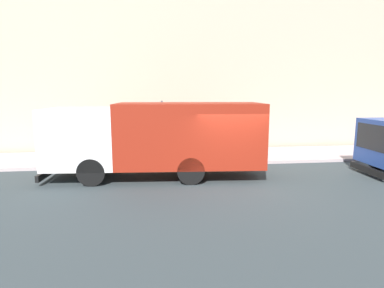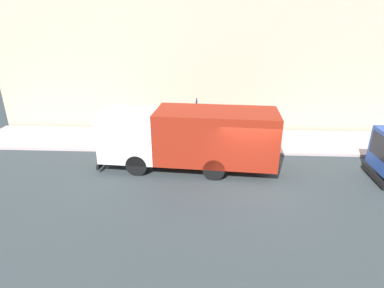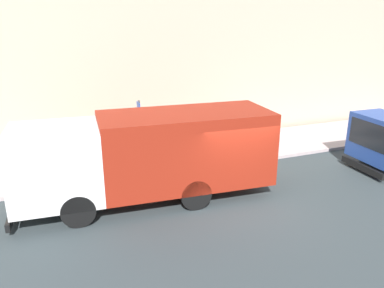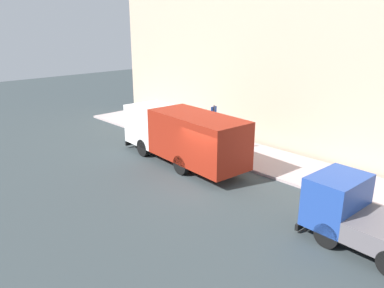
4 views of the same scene
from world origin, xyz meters
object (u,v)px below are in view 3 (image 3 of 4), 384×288
object	(u,v)px
large_utility_truck	(148,153)
street_sign_post	(140,131)
pedestrian_walking	(48,158)
traffic_cone_orange	(41,173)

from	to	relation	value
large_utility_truck	street_sign_post	world-z (taller)	street_sign_post
large_utility_truck	street_sign_post	size ratio (longest dim) A/B	3.00
pedestrian_walking	street_sign_post	bearing A→B (deg)	-171.52
large_utility_truck	pedestrian_walking	world-z (taller)	large_utility_truck
pedestrian_walking	traffic_cone_orange	xyz separation A→B (m)	(0.19, 0.29, -0.59)
traffic_cone_orange	street_sign_post	world-z (taller)	street_sign_post
large_utility_truck	traffic_cone_orange	xyz separation A→B (m)	(2.61, 3.28, -1.19)
pedestrian_walking	street_sign_post	size ratio (longest dim) A/B	0.61
large_utility_truck	street_sign_post	distance (m)	2.13
traffic_cone_orange	large_utility_truck	bearing A→B (deg)	-128.54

